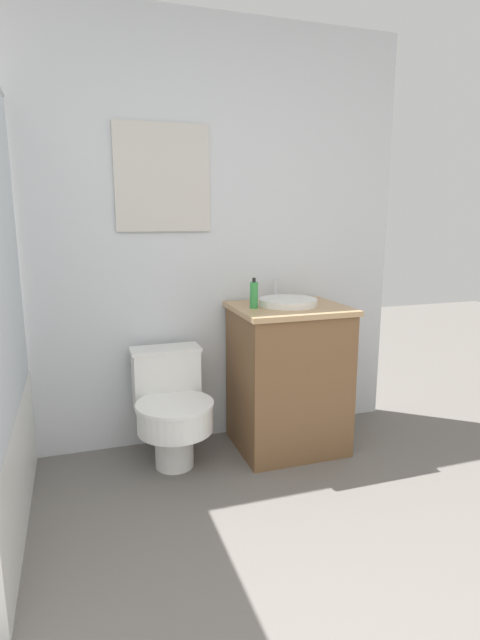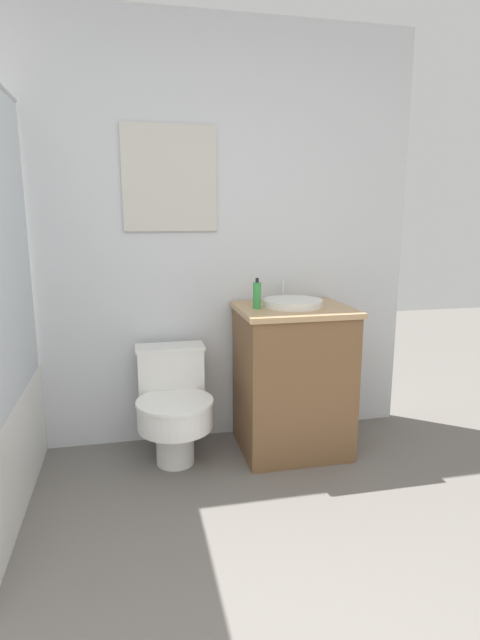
{
  "view_description": "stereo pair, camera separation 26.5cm",
  "coord_description": "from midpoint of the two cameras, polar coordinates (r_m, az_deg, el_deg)",
  "views": [
    {
      "loc": [
        -0.26,
        -0.53,
        1.39
      ],
      "look_at": [
        0.56,
        1.94,
        0.84
      ],
      "focal_mm": 28.0,
      "sensor_mm": 36.0,
      "label": 1
    },
    {
      "loc": [
        -0.0,
        -0.6,
        1.39
      ],
      "look_at": [
        0.56,
        1.94,
        0.84
      ],
      "focal_mm": 28.0,
      "sensor_mm": 36.0,
      "label": 2
    }
  ],
  "objects": [
    {
      "name": "wall_back",
      "position": [
        2.98,
        -9.93,
        9.15
      ],
      "size": [
        3.47,
        0.07,
        2.5
      ],
      "color": "silver",
      "rests_on": "ground_plane"
    },
    {
      "name": "toilet",
      "position": [
        2.89,
        -4.99,
        -9.5
      ],
      "size": [
        0.42,
        0.56,
        0.64
      ],
      "color": "white",
      "rests_on": "ground_plane"
    },
    {
      "name": "vanity",
      "position": [
        3.01,
        8.56,
        -6.71
      ],
      "size": [
        0.64,
        0.56,
        0.87
      ],
      "color": "brown",
      "rests_on": "ground_plane"
    },
    {
      "name": "sink",
      "position": [
        2.92,
        8.67,
        1.94
      ],
      "size": [
        0.34,
        0.38,
        0.13
      ],
      "color": "white",
      "rests_on": "vanity"
    },
    {
      "name": "soap_bottle",
      "position": [
        2.81,
        4.68,
        2.83
      ],
      "size": [
        0.05,
        0.05,
        0.17
      ],
      "color": "green",
      "rests_on": "vanity"
    }
  ]
}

